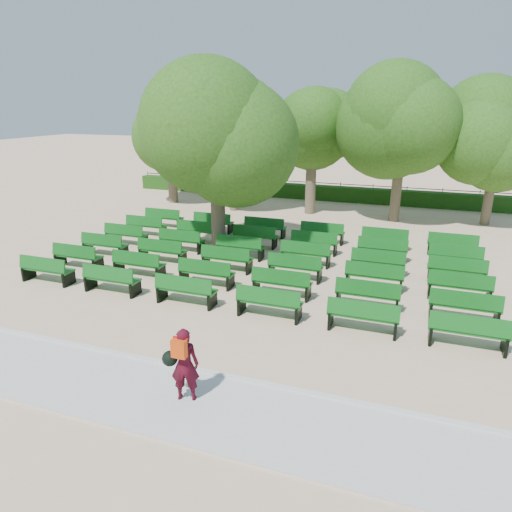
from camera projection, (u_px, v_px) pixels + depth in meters
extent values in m
plane|color=#D6AF8E|center=(245.00, 274.00, 16.43)|extent=(120.00, 120.00, 0.00)
cube|color=beige|center=(123.00, 389.00, 9.81)|extent=(30.00, 2.20, 0.06)
cube|color=silver|center=(151.00, 361.00, 10.83)|extent=(30.00, 0.12, 0.10)
cube|color=#1D4A13|center=(323.00, 193.00, 28.79)|extent=(26.00, 0.70, 0.90)
cube|color=#105C19|center=(267.00, 255.00, 16.96)|extent=(1.91, 0.62, 0.06)
cube|color=#105C19|center=(265.00, 250.00, 16.68)|extent=(1.89, 0.24, 0.44)
cylinder|color=brown|center=(218.00, 213.00, 18.39)|extent=(0.58, 0.58, 3.27)
ellipsoid|color=#2D5D19|center=(216.00, 135.00, 17.42)|extent=(5.17, 5.17, 4.65)
imported|color=#410916|center=(185.00, 364.00, 9.20)|extent=(0.67, 0.54, 1.61)
cube|color=#DA420B|center=(179.00, 349.00, 8.89)|extent=(0.30, 0.15, 0.37)
sphere|color=black|center=(170.00, 358.00, 9.21)|extent=(0.32, 0.32, 0.32)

